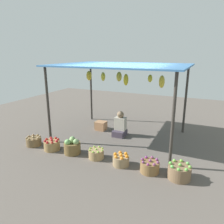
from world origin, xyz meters
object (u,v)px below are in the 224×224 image
at_px(vendor_person, 120,126).
at_px(basket_cabbages, 72,146).
at_px(basket_oranges, 121,160).
at_px(basket_green_apples, 179,172).
at_px(basket_red_apples, 52,145).
at_px(wooden_crate_stacked_rear, 101,126).
at_px(basket_purple_onions, 150,166).
at_px(basket_potatoes, 34,141).
at_px(wooden_crate_near_vendor, 100,125).
at_px(basket_limes, 96,154).

xyz_separation_m(vendor_person, basket_cabbages, (-0.65, -1.65, -0.11)).
height_order(vendor_person, basket_oranges, vendor_person).
bearing_deg(basket_green_apples, basket_oranges, -179.93).
height_order(basket_red_apples, wooden_crate_stacked_rear, basket_red_apples).
xyz_separation_m(basket_oranges, basket_purple_onions, (0.68, -0.01, 0.01)).
relative_size(basket_potatoes, wooden_crate_stacked_rear, 1.28).
relative_size(basket_cabbages, wooden_crate_near_vendor, 1.32).
xyz_separation_m(vendor_person, basket_limes, (0.04, -1.62, -0.18)).
relative_size(basket_cabbages, basket_limes, 1.14).
xyz_separation_m(vendor_person, basket_green_apples, (2.02, -1.68, -0.15)).
bearing_deg(basket_cabbages, basket_purple_onions, -1.22).
bearing_deg(basket_potatoes, vendor_person, 41.40).
relative_size(basket_limes, basket_oranges, 0.99).
bearing_deg(wooden_crate_stacked_rear, basket_potatoes, -121.31).
bearing_deg(basket_red_apples, wooden_crate_near_vendor, 78.46).
bearing_deg(basket_red_apples, basket_potatoes, 178.97).
height_order(basket_limes, basket_oranges, basket_oranges).
relative_size(basket_limes, wooden_crate_stacked_rear, 1.17).
relative_size(basket_limes, wooden_crate_near_vendor, 1.16).
distance_m(vendor_person, wooden_crate_stacked_rear, 0.81).
height_order(basket_oranges, basket_green_apples, basket_green_apples).
bearing_deg(basket_green_apples, basket_red_apples, -179.68).
relative_size(basket_purple_onions, wooden_crate_near_vendor, 1.28).
height_order(basket_cabbages, basket_oranges, basket_cabbages).
relative_size(basket_potatoes, wooden_crate_near_vendor, 1.27).
xyz_separation_m(basket_limes, wooden_crate_stacked_rear, (-0.81, 1.82, 0.03)).
relative_size(basket_red_apples, basket_green_apples, 0.89).
distance_m(basket_potatoes, basket_cabbages, 1.27).
bearing_deg(basket_oranges, wooden_crate_near_vendor, 128.66).
bearing_deg(basket_oranges, basket_purple_onions, -0.76).
distance_m(vendor_person, basket_red_apples, 2.12).
bearing_deg(wooden_crate_near_vendor, basket_cabbages, -83.78).
bearing_deg(basket_potatoes, basket_purple_onions, -0.07).
distance_m(basket_red_apples, basket_purple_onions, 2.66).
xyz_separation_m(basket_limes, basket_green_apples, (1.97, -0.06, 0.04)).
bearing_deg(basket_potatoes, wooden_crate_near_vendor, 61.83).
height_order(basket_potatoes, basket_purple_onions, basket_purple_onions).
height_order(basket_limes, wooden_crate_near_vendor, basket_limes).
xyz_separation_m(basket_potatoes, basket_green_apples, (3.93, 0.01, 0.03)).
bearing_deg(basket_potatoes, wooden_crate_stacked_rear, 58.69).
bearing_deg(basket_green_apples, wooden_crate_stacked_rear, 146.01).
height_order(vendor_person, basket_cabbages, vendor_person).
bearing_deg(basket_potatoes, basket_red_apples, -1.03).
height_order(basket_cabbages, basket_purple_onions, basket_cabbages).
height_order(basket_cabbages, wooden_crate_near_vendor, basket_cabbages).
relative_size(vendor_person, wooden_crate_stacked_rear, 2.42).
height_order(vendor_person, basket_red_apples, vendor_person).
xyz_separation_m(basket_limes, basket_purple_onions, (1.36, -0.07, 0.02)).
distance_m(basket_cabbages, basket_limes, 0.69).
xyz_separation_m(basket_purple_onions, basket_green_apples, (0.62, 0.01, 0.02)).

